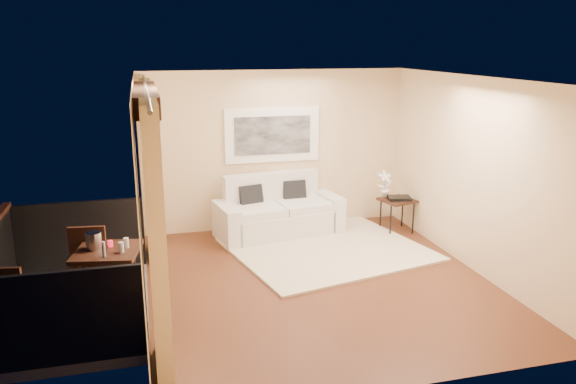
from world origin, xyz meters
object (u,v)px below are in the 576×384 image
object	(u,v)px
sofa	(277,213)
balcony_chair_near	(1,307)
orchid	(385,184)
balcony_chair_far	(90,257)
side_table	(397,203)
ice_bucket	(94,241)
bistro_table	(107,256)

from	to	relation	value
sofa	balcony_chair_near	distance (m)	4.70
orchid	balcony_chair_far	bearing A→B (deg)	-159.84
side_table	ice_bucket	world-z (taller)	ice_bucket
sofa	balcony_chair_far	xyz separation A→B (m)	(-2.82, -1.94, 0.23)
sofa	side_table	world-z (taller)	sofa
sofa	ice_bucket	world-z (taller)	ice_bucket
balcony_chair_far	balcony_chair_near	size ratio (longest dim) A/B	1.09
side_table	ice_bucket	bearing A→B (deg)	-157.77
orchid	side_table	bearing A→B (deg)	-45.48
bistro_table	orchid	bearing A→B (deg)	26.09
sofa	orchid	bearing A→B (deg)	-16.46
side_table	balcony_chair_far	xyz separation A→B (m)	(-4.83, -1.54, 0.08)
bistro_table	balcony_chair_far	bearing A→B (deg)	117.10
side_table	orchid	distance (m)	0.38
sofa	side_table	size ratio (longest dim) A/B	3.51
orchid	ice_bucket	size ratio (longest dim) A/B	2.35
side_table	ice_bucket	size ratio (longest dim) A/B	3.12
bistro_table	balcony_chair_far	distance (m)	0.54
balcony_chair_near	ice_bucket	distance (m)	1.18
sofa	side_table	distance (m)	2.05
ice_bucket	sofa	bearing A→B (deg)	40.48
sofa	orchid	distance (m)	1.90
side_table	balcony_chair_near	world-z (taller)	balcony_chair_near
sofa	balcony_chair_far	world-z (taller)	balcony_chair_far
ice_bucket	side_table	bearing A→B (deg)	22.23
balcony_chair_near	ice_bucket	world-z (taller)	ice_bucket
bistro_table	balcony_chair_far	world-z (taller)	balcony_chair_far
balcony_chair_far	bistro_table	bearing A→B (deg)	123.72
sofa	bistro_table	distance (m)	3.55
sofa	balcony_chair_near	xyz separation A→B (m)	(-3.61, -3.00, 0.18)
balcony_chair_far	balcony_chair_near	xyz separation A→B (m)	(-0.79, -1.07, -0.05)
balcony_chair_far	ice_bucket	xyz separation A→B (m)	(0.09, -0.39, 0.34)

